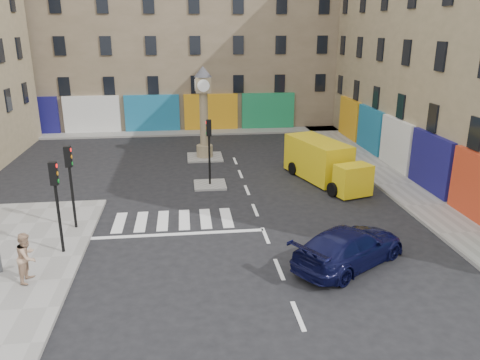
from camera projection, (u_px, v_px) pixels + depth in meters
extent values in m
plane|color=black|center=(270.00, 246.00, 19.42)|extent=(120.00, 120.00, 0.00)
cube|color=gray|center=(376.00, 168.00, 29.82)|extent=(2.60, 30.00, 0.15)
cube|color=gray|center=(177.00, 132.00, 39.88)|extent=(32.00, 2.40, 0.15)
cube|color=gray|center=(210.00, 185.00, 26.72)|extent=(1.80, 1.80, 0.12)
cube|color=gray|center=(205.00, 157.00, 32.38)|extent=(2.40, 2.40, 0.12)
cube|color=#826F56|center=(173.00, 29.00, 42.72)|extent=(32.00, 10.00, 17.00)
cylinder|color=black|center=(59.00, 219.00, 18.18)|extent=(0.12, 0.12, 2.80)
cube|color=black|center=(53.00, 174.00, 17.60)|extent=(0.28, 0.22, 0.90)
cylinder|color=black|center=(73.00, 198.00, 20.44)|extent=(0.12, 0.12, 2.80)
cube|color=black|center=(68.00, 157.00, 19.87)|extent=(0.28, 0.22, 0.90)
cylinder|color=black|center=(209.00, 160.00, 26.26)|extent=(0.12, 0.12, 2.80)
cube|color=black|center=(209.00, 128.00, 25.69)|extent=(0.28, 0.22, 0.90)
cylinder|color=#978463|center=(205.00, 151.00, 32.24)|extent=(1.10, 1.10, 0.80)
cylinder|color=#978463|center=(204.00, 119.00, 31.55)|extent=(0.56, 0.56, 3.60)
cube|color=#978463|center=(203.00, 85.00, 30.83)|extent=(1.00, 1.00, 1.00)
cylinder|color=white|center=(203.00, 86.00, 30.34)|extent=(0.80, 0.06, 0.80)
cone|color=#333338|center=(203.00, 72.00, 30.56)|extent=(1.20, 1.20, 0.70)
imported|color=black|center=(350.00, 247.00, 17.69)|extent=(5.40, 4.55, 1.48)
cube|color=yellow|center=(317.00, 158.00, 27.76)|extent=(3.19, 5.03, 2.24)
cube|color=yellow|center=(353.00, 180.00, 24.80)|extent=(2.10, 1.64, 1.65)
cube|color=black|center=(354.00, 173.00, 24.63)|extent=(1.83, 1.31, 0.68)
cylinder|color=black|center=(333.00, 190.00, 24.94)|extent=(0.45, 0.82, 0.78)
cylinder|color=black|center=(362.00, 185.00, 25.67)|extent=(0.45, 0.82, 0.78)
cylinder|color=black|center=(293.00, 168.00, 28.67)|extent=(0.45, 0.82, 0.78)
cylinder|color=black|center=(320.00, 165.00, 29.40)|extent=(0.45, 0.82, 0.78)
imported|color=tan|center=(27.00, 257.00, 16.23)|extent=(0.78, 0.95, 1.81)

